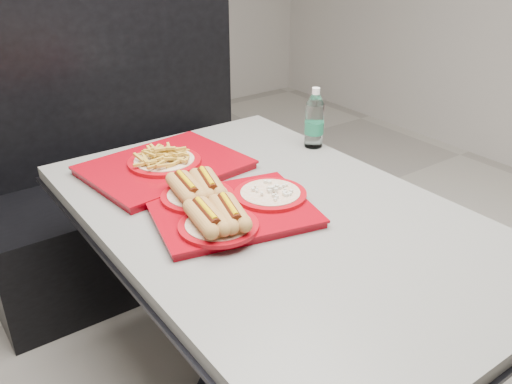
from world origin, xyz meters
TOP-DOWN VIEW (x-y plane):
  - diner_table at (0.00, 0.00)m, footprint 0.92×1.42m
  - booth_bench at (0.00, 1.09)m, footprint 1.30×0.57m
  - tray_near at (-0.13, 0.06)m, footprint 0.49×0.42m
  - tray_far at (-0.12, 0.42)m, footprint 0.52×0.43m
  - water_bottle at (0.41, 0.30)m, footprint 0.07×0.07m

SIDE VIEW (x-z plane):
  - booth_bench at x=0.00m, z-range -0.27..1.08m
  - diner_table at x=0.00m, z-range 0.21..0.96m
  - tray_far at x=-0.12m, z-range 0.73..0.83m
  - tray_near at x=-0.13m, z-range 0.74..0.83m
  - water_bottle at x=0.41m, z-range 0.74..0.95m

